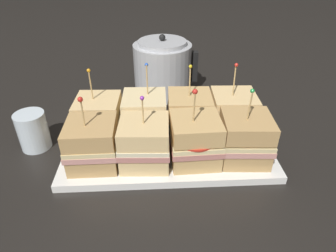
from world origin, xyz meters
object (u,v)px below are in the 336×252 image
serving_platter (168,148)px  sandwich_back_center_right (189,115)px  kettle_steel (162,68)px  sandwich_back_far_left (99,118)px  drinking_glass (33,131)px  sandwich_back_center_left (145,116)px  sandwich_front_center_right (195,140)px  sandwich_back_far_right (233,114)px  sandwich_front_far_right (245,138)px  sandwich_front_far_left (93,144)px  sandwich_front_center_left (145,143)px

serving_platter → sandwich_back_center_right: (0.06, 0.06, 0.06)m
serving_platter → kettle_steel: 0.34m
sandwich_back_far_left → drinking_glass: sandwich_back_far_left is taller
serving_platter → sandwich_back_center_right: bearing=44.4°
kettle_steel → drinking_glass: 0.44m
sandwich_back_center_left → sandwich_front_center_right: bearing=-45.1°
drinking_glass → sandwich_back_center_left: bearing=4.0°
serving_platter → sandwich_back_center_left: (-0.05, 0.06, 0.06)m
sandwich_front_center_right → sandwich_back_center_right: 0.11m
sandwich_back_far_right → drinking_glass: bearing=-178.1°
sandwich_front_far_right → serving_platter: bearing=161.9°
sandwich_back_far_left → sandwich_front_far_left: bearing=-89.5°
sandwich_front_center_right → sandwich_back_far_left: (-0.22, 0.11, -0.00)m
sandwich_back_center_right → drinking_glass: (-0.39, -0.02, -0.02)m
kettle_steel → drinking_glass: bearing=-138.3°
sandwich_front_center_left → drinking_glass: 0.29m
sandwich_back_far_left → sandwich_back_center_right: bearing=0.1°
sandwich_front_far_right → sandwich_back_far_left: 0.35m
sandwich_back_far_right → sandwich_back_center_right: bearing=179.1°
sandwich_back_far_left → drinking_glass: (-0.16, -0.02, -0.02)m
sandwich_back_center_left → kettle_steel: (0.05, 0.27, 0.01)m
sandwich_front_far_right → sandwich_back_center_right: 0.16m
serving_platter → sandwich_front_far_left: (-0.17, -0.05, 0.06)m
sandwich_front_far_left → kettle_steel: (0.17, 0.39, 0.02)m
sandwich_front_center_left → sandwich_front_center_right: size_ratio=0.91×
sandwich_front_far_left → sandwich_front_far_right: size_ratio=0.94×
sandwich_front_center_right → sandwich_front_far_right: sandwich_front_center_right is taller
serving_platter → sandwich_back_center_left: size_ratio=2.65×
sandwich_back_center_left → sandwich_back_center_right: size_ratio=1.01×
serving_platter → sandwich_back_far_left: (-0.17, 0.06, 0.06)m
serving_platter → sandwich_back_far_left: size_ratio=2.76×
sandwich_front_center_right → sandwich_back_center_right: (-0.00, 0.11, -0.00)m
sandwich_front_far_left → kettle_steel: size_ratio=0.81×
sandwich_front_center_left → sandwich_back_center_right: (0.11, 0.11, 0.00)m
sandwich_front_center_right → kettle_steel: bearing=98.4°
sandwich_front_far_left → sandwich_back_center_right: 0.25m
sandwich_front_center_right → sandwich_back_far_right: 0.15m
sandwich_back_far_left → sandwich_back_center_left: 0.11m
sandwich_front_far_left → sandwich_front_center_left: (0.11, -0.00, -0.00)m
sandwich_back_center_left → sandwich_front_center_left: bearing=-89.9°
sandwich_front_center_right → sandwich_back_far_left: size_ratio=1.01×
serving_platter → sandwich_front_center_left: (-0.05, -0.06, 0.06)m
sandwich_back_far_right → sandwich_front_center_right: bearing=-135.1°
sandwich_front_far_left → sandwich_back_center_right: (0.22, 0.11, 0.00)m
sandwich_front_far_right → kettle_steel: (-0.17, 0.39, 0.02)m
sandwich_front_far_right → kettle_steel: sandwich_front_far_right is taller
sandwich_front_center_right → sandwich_front_far_right: bearing=0.1°
sandwich_front_center_right → sandwich_back_center_left: sandwich_back_center_left is taller
sandwich_front_center_left → sandwich_back_far_right: 0.25m
sandwich_front_center_right → drinking_glass: 0.40m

